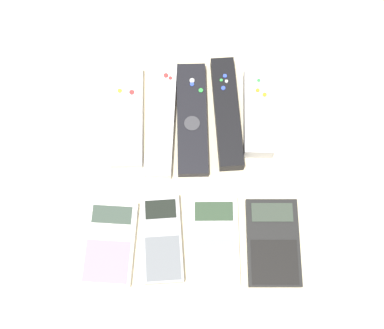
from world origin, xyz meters
TOP-DOWN VIEW (x-y plane):
  - ground_plane at (0.00, 0.00)m, footprint 3.00×3.00m
  - remote_0 at (-0.11, 0.13)m, footprint 0.06×0.19m
  - remote_1 at (-0.05, 0.13)m, footprint 0.06×0.22m
  - remote_2 at (0.00, 0.12)m, footprint 0.06×0.21m
  - remote_3 at (0.06, 0.13)m, footprint 0.05×0.21m
  - remote_4 at (0.12, 0.13)m, footprint 0.05×0.16m
  - calculator_0 at (-0.13, -0.09)m, footprint 0.09×0.14m
  - calculator_1 at (-0.05, -0.09)m, footprint 0.07×0.14m
  - calculator_2 at (0.04, -0.09)m, footprint 0.08×0.15m
  - calculator_3 at (0.13, -0.09)m, footprint 0.08×0.14m

SIDE VIEW (x-z plane):
  - ground_plane at x=0.00m, z-range 0.00..0.00m
  - calculator_3 at x=0.13m, z-range 0.00..0.01m
  - calculator_0 at x=-0.13m, z-range 0.00..0.01m
  - calculator_2 at x=0.04m, z-range 0.00..0.02m
  - remote_0 at x=-0.11m, z-range 0.00..0.02m
  - remote_2 at x=0.00m, z-range 0.00..0.02m
  - calculator_1 at x=-0.05m, z-range 0.00..0.02m
  - remote_1 at x=-0.05m, z-range 0.00..0.02m
  - remote_3 at x=0.06m, z-range 0.00..0.03m
  - remote_4 at x=0.12m, z-range 0.00..0.03m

